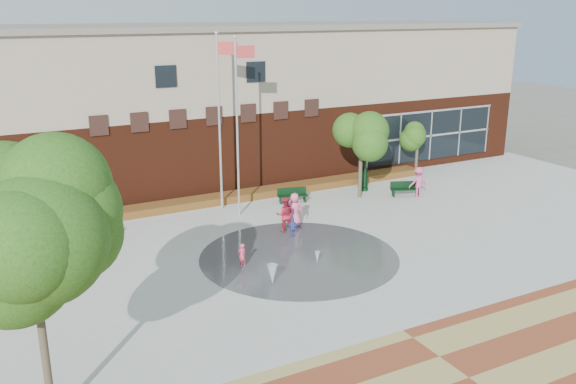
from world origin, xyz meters
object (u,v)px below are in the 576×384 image
flagpole_right (220,113)px  child_splash (242,256)px  trash_can (363,179)px  tree_big_left (28,221)px  flagpole_left (238,119)px  bench_left (88,237)px

flagpole_right → child_splash: flagpole_right is taller
trash_can → child_splash: 13.23m
flagpole_right → child_splash: size_ratio=8.74×
flagpole_right → tree_big_left: bearing=-102.8°
flagpole_left → bench_left: size_ratio=4.87×
flagpole_left → flagpole_right: 1.41m
bench_left → trash_can: trash_can is taller
flagpole_right → tree_big_left: size_ratio=1.21×
tree_big_left → flagpole_left: bearing=49.7°
flagpole_right → bench_left: 8.80m
bench_left → tree_big_left: tree_big_left is taller
flagpole_left → tree_big_left: size_ratio=1.18×
flagpole_right → tree_big_left: (-10.29, -13.96, 0.31)m
flagpole_left → child_splash: 7.97m
tree_big_left → bench_left: bearing=75.6°
bench_left → flagpole_right: bearing=36.4°
tree_big_left → trash_can: bearing=36.1°
flagpole_left → trash_can: (8.41, 1.29, -4.42)m
bench_left → child_splash: child_splash is taller
flagpole_left → child_splash: bearing=-107.1°
flagpole_right → trash_can: bearing=23.2°
flagpole_left → bench_left: (-7.56, -0.43, -4.66)m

